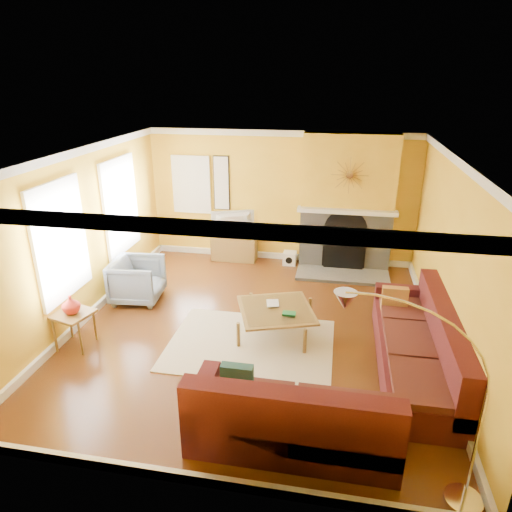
% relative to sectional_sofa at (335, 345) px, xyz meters
% --- Properties ---
extents(floor, '(5.50, 6.00, 0.02)m').
position_rel_sectional_sofa_xyz_m(floor, '(-1.25, 0.97, -0.46)').
color(floor, brown).
rests_on(floor, ground).
extents(ceiling, '(5.50, 6.00, 0.02)m').
position_rel_sectional_sofa_xyz_m(ceiling, '(-1.25, 0.97, 2.26)').
color(ceiling, white).
rests_on(ceiling, ground).
extents(wall_back, '(5.50, 0.02, 2.70)m').
position_rel_sectional_sofa_xyz_m(wall_back, '(-1.25, 3.98, 0.90)').
color(wall_back, yellow).
rests_on(wall_back, ground).
extents(wall_front, '(5.50, 0.02, 2.70)m').
position_rel_sectional_sofa_xyz_m(wall_front, '(-1.25, -2.04, 0.90)').
color(wall_front, yellow).
rests_on(wall_front, ground).
extents(wall_left, '(0.02, 6.00, 2.70)m').
position_rel_sectional_sofa_xyz_m(wall_left, '(-4.01, 0.97, 0.90)').
color(wall_left, yellow).
rests_on(wall_left, ground).
extents(wall_right, '(0.02, 6.00, 2.70)m').
position_rel_sectional_sofa_xyz_m(wall_right, '(1.51, 0.97, 0.90)').
color(wall_right, yellow).
rests_on(wall_right, ground).
extents(baseboard, '(5.50, 6.00, 0.12)m').
position_rel_sectional_sofa_xyz_m(baseboard, '(-1.25, 0.97, -0.39)').
color(baseboard, white).
rests_on(baseboard, floor).
extents(crown_molding, '(5.50, 6.00, 0.12)m').
position_rel_sectional_sofa_xyz_m(crown_molding, '(-1.25, 0.97, 2.19)').
color(crown_molding, white).
rests_on(crown_molding, ceiling).
extents(window_left_near, '(0.06, 1.22, 1.72)m').
position_rel_sectional_sofa_xyz_m(window_left_near, '(-3.97, 2.27, 1.05)').
color(window_left_near, white).
rests_on(window_left_near, wall_left).
extents(window_left_far, '(0.06, 1.22, 1.72)m').
position_rel_sectional_sofa_xyz_m(window_left_far, '(-3.97, 0.37, 1.05)').
color(window_left_far, white).
rests_on(window_left_far, wall_left).
extents(window_back, '(0.82, 0.06, 1.22)m').
position_rel_sectional_sofa_xyz_m(window_back, '(-3.15, 3.93, 1.10)').
color(window_back, white).
rests_on(window_back, wall_back).
extents(wall_art, '(0.34, 0.04, 1.14)m').
position_rel_sectional_sofa_xyz_m(wall_art, '(-2.50, 3.94, 1.15)').
color(wall_art, white).
rests_on(wall_art, wall_back).
extents(fireplace, '(1.80, 0.40, 2.70)m').
position_rel_sectional_sofa_xyz_m(fireplace, '(0.10, 3.77, 0.90)').
color(fireplace, gray).
rests_on(fireplace, floor).
extents(mantel, '(1.92, 0.22, 0.08)m').
position_rel_sectional_sofa_xyz_m(mantel, '(0.10, 3.53, 0.80)').
color(mantel, white).
rests_on(mantel, fireplace).
extents(hearth, '(1.80, 0.70, 0.06)m').
position_rel_sectional_sofa_xyz_m(hearth, '(0.10, 3.22, -0.42)').
color(hearth, gray).
rests_on(hearth, floor).
extents(sunburst, '(0.70, 0.04, 0.70)m').
position_rel_sectional_sofa_xyz_m(sunburst, '(0.10, 3.54, 1.50)').
color(sunburst, olive).
rests_on(sunburst, fireplace).
extents(rug, '(2.40, 1.80, 0.02)m').
position_rel_sectional_sofa_xyz_m(rug, '(-1.21, 0.49, -0.44)').
color(rug, beige).
rests_on(rug, floor).
extents(sectional_sofa, '(3.00, 3.47, 0.90)m').
position_rel_sectional_sofa_xyz_m(sectional_sofa, '(0.00, 0.00, 0.00)').
color(sectional_sofa, '#521A1C').
rests_on(sectional_sofa, floor).
extents(coffee_table, '(1.37, 1.37, 0.42)m').
position_rel_sectional_sofa_xyz_m(coffee_table, '(-0.89, 0.90, -0.24)').
color(coffee_table, white).
rests_on(coffee_table, floor).
extents(media_console, '(0.95, 0.43, 0.52)m').
position_rel_sectional_sofa_xyz_m(media_console, '(-2.20, 3.73, -0.19)').
color(media_console, olive).
rests_on(media_console, floor).
extents(tv, '(0.91, 0.46, 0.54)m').
position_rel_sectional_sofa_xyz_m(tv, '(-2.20, 3.73, 0.34)').
color(tv, black).
rests_on(tv, media_console).
extents(subwoofer, '(0.26, 0.26, 0.26)m').
position_rel_sectional_sofa_xyz_m(subwoofer, '(-1.00, 3.67, -0.32)').
color(subwoofer, white).
rests_on(subwoofer, floor).
extents(armchair, '(0.90, 0.88, 0.76)m').
position_rel_sectional_sofa_xyz_m(armchair, '(-3.43, 1.57, -0.07)').
color(armchair, gray).
rests_on(armchair, floor).
extents(side_table, '(0.61, 0.61, 0.55)m').
position_rel_sectional_sofa_xyz_m(side_table, '(-3.72, 0.02, -0.18)').
color(side_table, olive).
rests_on(side_table, floor).
extents(vase, '(0.32, 0.32, 0.27)m').
position_rel_sectional_sofa_xyz_m(vase, '(-3.72, 0.02, 0.23)').
color(vase, red).
rests_on(vase, side_table).
extents(book, '(0.23, 0.28, 0.02)m').
position_rel_sectional_sofa_xyz_m(book, '(-1.05, 1.01, -0.01)').
color(book, white).
rests_on(book, coffee_table).
extents(arc_lamp, '(1.33, 0.36, 2.08)m').
position_rel_sectional_sofa_xyz_m(arc_lamp, '(0.69, -1.76, 0.59)').
color(arc_lamp, silver).
rests_on(arc_lamp, floor).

